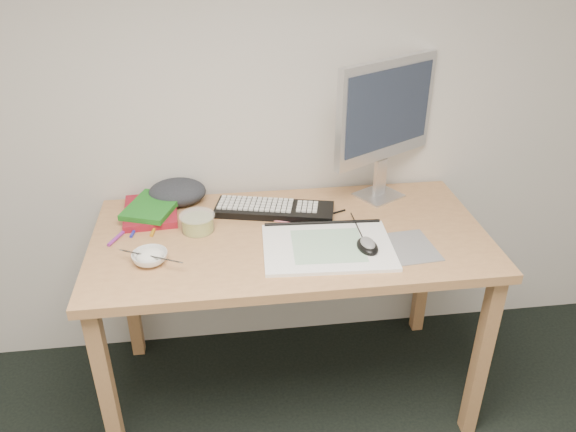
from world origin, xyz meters
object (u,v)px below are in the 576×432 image
at_px(sketchpad, 328,247).
at_px(rice_bowl, 150,258).
at_px(keyboard, 274,210).
at_px(desk, 290,253).
at_px(monitor, 386,114).

relative_size(sketchpad, rice_bowl, 3.77).
relative_size(sketchpad, keyboard, 0.98).
distance_m(desk, sketchpad, 0.19).
height_order(sketchpad, monitor, monitor).
height_order(monitor, rice_bowl, monitor).
xyz_separation_m(desk, keyboard, (-0.04, 0.16, 0.10)).
height_order(desk, keyboard, keyboard).
height_order(desk, rice_bowl, rice_bowl).
relative_size(desk, sketchpad, 3.20).
relative_size(keyboard, monitor, 0.81).
xyz_separation_m(sketchpad, rice_bowl, (-0.59, -0.01, 0.01)).
bearing_deg(rice_bowl, monitor, 23.12).
relative_size(desk, monitor, 2.55).
bearing_deg(keyboard, desk, -62.82).
bearing_deg(rice_bowl, desk, 14.46).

